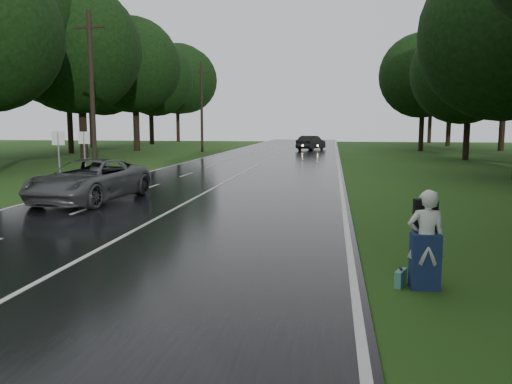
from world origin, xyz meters
TOP-DOWN VIEW (x-y plane):
  - ground at (0.00, 0.00)m, footprint 160.00×160.00m
  - road at (0.00, 20.00)m, footprint 12.00×140.00m
  - lane_center at (0.00, 20.00)m, footprint 0.12×140.00m
  - grey_car at (-3.73, 9.58)m, footprint 3.19×5.97m
  - far_car at (2.93, 49.64)m, footprint 3.26×5.20m
  - hitchhiker at (7.04, 0.84)m, footprint 0.68×0.62m
  - suitcase at (6.64, 0.91)m, footprint 0.27×0.44m
  - utility_pole_mid at (-8.50, 19.80)m, footprint 1.80×0.28m
  - utility_pole_far at (-8.50, 44.84)m, footprint 1.80×0.28m
  - road_sign_a at (-7.20, 13.58)m, footprint 0.63×0.10m
  - road_sign_b at (-7.20, 16.06)m, footprint 0.62×0.10m
  - tree_left_e at (-16.01, 33.12)m, footprint 9.91×9.91m
  - tree_left_f at (-16.24, 45.83)m, footprint 10.49×10.49m
  - tree_right_e at (16.29, 35.95)m, footprint 7.72×7.72m
  - tree_right_f at (14.96, 49.88)m, footprint 9.09×9.09m

SIDE VIEW (x-z plane):
  - ground at x=0.00m, z-range 0.00..0.00m
  - utility_pole_mid at x=-8.50m, z-range -4.69..4.69m
  - utility_pole_far at x=-8.50m, z-range -4.68..4.68m
  - road_sign_a at x=-7.20m, z-range -1.31..1.31m
  - road_sign_b at x=-7.20m, z-range -1.28..1.28m
  - tree_left_e at x=-16.01m, z-range -7.74..7.74m
  - tree_left_f at x=-16.24m, z-range -8.20..8.20m
  - tree_right_e at x=16.29m, z-range -6.03..6.03m
  - tree_right_f at x=14.96m, z-range -7.10..7.10m
  - road at x=0.00m, z-range 0.00..0.04m
  - lane_center at x=0.00m, z-range 0.04..0.05m
  - suitcase at x=6.64m, z-range 0.00..0.30m
  - grey_car at x=-3.73m, z-range 0.04..1.63m
  - hitchhiker at x=7.04m, z-range -0.07..1.74m
  - far_car at x=2.93m, z-range 0.04..1.66m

